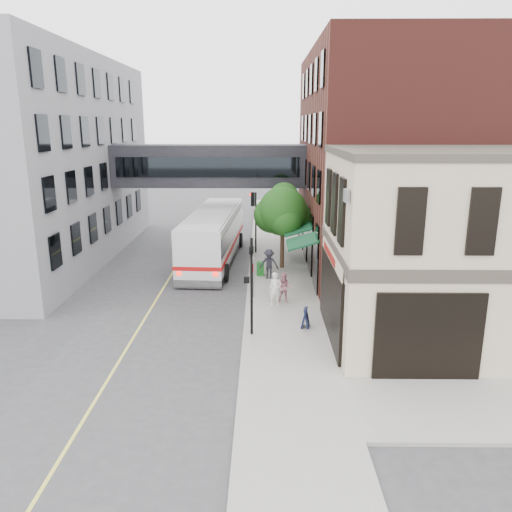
{
  "coord_description": "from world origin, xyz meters",
  "views": [
    {
      "loc": [
        0.85,
        -19.11,
        9.4
      ],
      "look_at": [
        0.56,
        5.12,
        3.01
      ],
      "focal_mm": 35.0,
      "sensor_mm": 36.0,
      "label": 1
    }
  ],
  "objects_px": {
    "pedestrian_a": "(275,289)",
    "pedestrian_b": "(284,288)",
    "newspaper_box": "(260,269)",
    "pedestrian_c": "(269,264)",
    "bus": "(214,234)",
    "sandwich_board": "(306,318)"
  },
  "relations": [
    {
      "from": "pedestrian_b",
      "to": "newspaper_box",
      "type": "bearing_deg",
      "value": 116.61
    },
    {
      "from": "pedestrian_b",
      "to": "pedestrian_a",
      "type": "bearing_deg",
      "value": -124.06
    },
    {
      "from": "bus",
      "to": "pedestrian_a",
      "type": "relative_size",
      "value": 7.39
    },
    {
      "from": "pedestrian_a",
      "to": "pedestrian_b",
      "type": "bearing_deg",
      "value": 38.67
    },
    {
      "from": "bus",
      "to": "pedestrian_a",
      "type": "bearing_deg",
      "value": -66.16
    },
    {
      "from": "pedestrian_a",
      "to": "pedestrian_b",
      "type": "xyz_separation_m",
      "value": [
        0.49,
        0.47,
        -0.08
      ]
    },
    {
      "from": "pedestrian_a",
      "to": "newspaper_box",
      "type": "relative_size",
      "value": 2.02
    },
    {
      "from": "pedestrian_a",
      "to": "pedestrian_c",
      "type": "relative_size",
      "value": 0.96
    },
    {
      "from": "pedestrian_c",
      "to": "newspaper_box",
      "type": "relative_size",
      "value": 2.11
    },
    {
      "from": "pedestrian_a",
      "to": "pedestrian_b",
      "type": "relative_size",
      "value": 1.1
    },
    {
      "from": "pedestrian_b",
      "to": "pedestrian_c",
      "type": "bearing_deg",
      "value": 112.01
    },
    {
      "from": "pedestrian_a",
      "to": "pedestrian_b",
      "type": "distance_m",
      "value": 0.68
    },
    {
      "from": "bus",
      "to": "sandwich_board",
      "type": "distance_m",
      "value": 13.48
    },
    {
      "from": "sandwich_board",
      "to": "pedestrian_b",
      "type": "bearing_deg",
      "value": 116.24
    },
    {
      "from": "sandwich_board",
      "to": "pedestrian_c",
      "type": "bearing_deg",
      "value": 114.1
    },
    {
      "from": "sandwich_board",
      "to": "pedestrian_a",
      "type": "bearing_deg",
      "value": 126.67
    },
    {
      "from": "bus",
      "to": "pedestrian_b",
      "type": "relative_size",
      "value": 8.12
    },
    {
      "from": "sandwich_board",
      "to": "newspaper_box",
      "type": "bearing_deg",
      "value": 116.66
    },
    {
      "from": "pedestrian_a",
      "to": "newspaper_box",
      "type": "height_order",
      "value": "pedestrian_a"
    },
    {
      "from": "newspaper_box",
      "to": "sandwich_board",
      "type": "xyz_separation_m",
      "value": [
        2.16,
        -8.36,
        0.03
      ]
    },
    {
      "from": "pedestrian_a",
      "to": "pedestrian_b",
      "type": "height_order",
      "value": "pedestrian_a"
    },
    {
      "from": "newspaper_box",
      "to": "pedestrian_a",
      "type": "bearing_deg",
      "value": -84.93
    }
  ]
}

